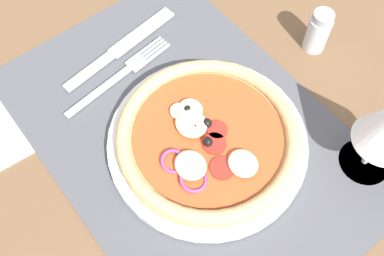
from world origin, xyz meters
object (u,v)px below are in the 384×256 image
(fork, at_px, (124,72))
(pepper_shaker, at_px, (319,32))
(plate, at_px, (207,143))
(knife, at_px, (122,47))
(pizza, at_px, (207,137))
(napkin, at_px, (0,116))

(fork, xyz_separation_m, pepper_shaker, (0.13, 0.25, 0.03))
(plate, bearing_deg, knife, 179.37)
(plate, xyz_separation_m, pizza, (0.00, -0.00, 0.02))
(knife, bearing_deg, plate, -98.05)
(napkin, relative_size, pepper_shaker, 2.25)
(plate, height_order, pepper_shaker, pepper_shaker)
(pizza, bearing_deg, knife, 179.14)
(knife, distance_m, pepper_shaker, 0.28)
(knife, bearing_deg, pepper_shaker, -44.61)
(pizza, bearing_deg, fork, -173.02)
(plate, bearing_deg, pepper_shaker, 97.31)
(plate, relative_size, fork, 1.40)
(pizza, xyz_separation_m, knife, (-0.20, 0.00, -0.02))
(napkin, height_order, pepper_shaker, pepper_shaker)
(fork, bearing_deg, napkin, 157.84)
(fork, bearing_deg, plate, -89.34)
(pizza, height_order, knife, pizza)
(napkin, bearing_deg, fork, 74.46)
(pepper_shaker, bearing_deg, fork, -118.02)
(pizza, distance_m, knife, 0.20)
(pizza, bearing_deg, napkin, -137.77)
(fork, distance_m, pepper_shaker, 0.28)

